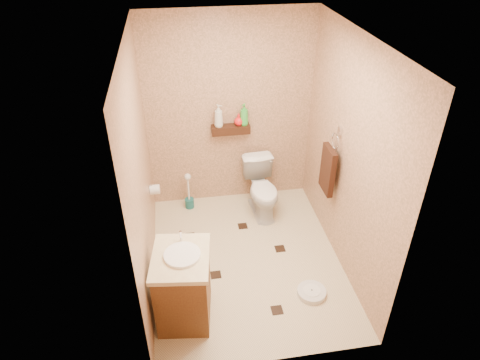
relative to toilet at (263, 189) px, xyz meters
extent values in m
plane|color=beige|center=(-0.34, -0.83, -0.34)|extent=(2.50, 2.50, 0.00)
cube|color=tan|center=(-0.34, 0.42, 0.86)|extent=(2.00, 0.04, 2.40)
cube|color=tan|center=(-0.34, -2.08, 0.86)|extent=(2.00, 0.04, 2.40)
cube|color=tan|center=(-1.34, -0.83, 0.86)|extent=(0.04, 2.50, 2.40)
cube|color=tan|center=(0.66, -0.83, 0.86)|extent=(0.04, 2.50, 2.40)
cube|color=white|center=(-0.34, -0.83, 2.06)|extent=(2.00, 2.50, 0.02)
cube|color=#36180E|center=(-0.34, 0.34, 0.68)|extent=(0.46, 0.14, 0.10)
cube|color=black|center=(-0.70, -1.01, -0.34)|extent=(0.11, 0.11, 0.01)
cube|color=black|center=(0.06, -0.72, -0.34)|extent=(0.11, 0.11, 0.01)
cube|color=black|center=(-0.17, -1.57, -0.34)|extent=(0.11, 0.11, 0.01)
cube|color=black|center=(-0.93, -0.34, -0.34)|extent=(0.11, 0.11, 0.01)
cube|color=black|center=(0.28, -1.44, -0.34)|extent=(0.11, 0.11, 0.01)
cube|color=black|center=(-0.29, -0.26, -0.34)|extent=(0.11, 0.11, 0.01)
imported|color=white|center=(0.00, 0.00, 0.00)|extent=(0.43, 0.70, 0.68)
cube|color=brown|center=(-1.04, -1.46, 0.00)|extent=(0.53, 0.62, 0.69)
cube|color=beige|center=(-1.04, -1.46, 0.37)|extent=(0.57, 0.66, 0.04)
cylinder|color=white|center=(-1.02, -1.46, 0.40)|extent=(0.32, 0.32, 0.04)
cylinder|color=silver|center=(-1.02, -1.26, 0.46)|extent=(0.03, 0.03, 0.11)
cylinder|color=silver|center=(0.22, -1.42, -0.32)|extent=(0.38, 0.38, 0.05)
cylinder|color=white|center=(0.22, -1.42, -0.29)|extent=(0.17, 0.17, 0.01)
cylinder|color=#175A5C|center=(-0.90, 0.24, -0.28)|extent=(0.12, 0.12, 0.13)
cylinder|color=silver|center=(-0.90, 0.24, -0.05)|extent=(0.02, 0.02, 0.36)
sphere|color=silver|center=(-0.90, 0.24, 0.12)|extent=(0.08, 0.08, 0.08)
cube|color=silver|center=(0.65, -0.58, 1.04)|extent=(0.03, 0.06, 0.08)
torus|color=silver|center=(0.61, -0.58, 0.92)|extent=(0.02, 0.19, 0.19)
cube|color=black|center=(0.57, -0.58, 0.58)|extent=(0.06, 0.30, 0.52)
cylinder|color=silver|center=(-1.28, -0.18, 0.26)|extent=(0.11, 0.11, 0.11)
cylinder|color=silver|center=(-1.32, -0.18, 0.32)|extent=(0.04, 0.02, 0.02)
imported|color=beige|center=(-0.48, 0.34, 0.87)|extent=(0.15, 0.15, 0.28)
imported|color=yellow|center=(-0.48, 0.34, 0.80)|extent=(0.09, 0.09, 0.15)
imported|color=red|center=(-0.24, 0.34, 0.80)|extent=(0.11, 0.11, 0.14)
imported|color=green|center=(-0.18, 0.34, 0.86)|extent=(0.14, 0.14, 0.26)
camera|label=1|loc=(-0.96, -4.24, 2.97)|focal=32.00mm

